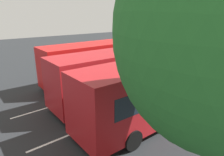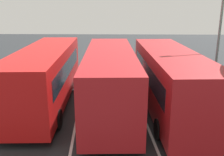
# 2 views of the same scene
# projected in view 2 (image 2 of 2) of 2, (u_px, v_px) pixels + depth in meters

# --- Properties ---
(ground_plane) EXTENTS (74.66, 74.66, 0.00)m
(ground_plane) POSITION_uv_depth(u_px,v_px,m) (109.00, 103.00, 15.09)
(ground_plane) COLOR #232628
(bus_far_left) EXTENTS (10.59, 3.10, 3.24)m
(bus_far_left) POSITION_uv_depth(u_px,v_px,m) (170.00, 78.00, 13.79)
(bus_far_left) COLOR #AD191E
(bus_far_left) RESTS_ON ground
(bus_center_left) EXTENTS (10.57, 3.01, 3.24)m
(bus_center_left) POSITION_uv_depth(u_px,v_px,m) (110.00, 77.00, 13.97)
(bus_center_left) COLOR #AD191E
(bus_center_left) RESTS_ON ground
(bus_center_right) EXTENTS (10.58, 3.05, 3.24)m
(bus_center_right) POSITION_uv_depth(u_px,v_px,m) (46.00, 74.00, 14.69)
(bus_center_right) COLOR red
(bus_center_right) RESTS_ON ground
(pedestrian) EXTENTS (0.33, 0.33, 1.66)m
(pedestrian) POSITION_uv_depth(u_px,v_px,m) (143.00, 59.00, 22.49)
(pedestrian) COLOR #232833
(pedestrian) RESTS_ON ground
(street_lamp) EXTENTS (1.04, 2.53, 8.17)m
(street_lamp) POSITION_uv_depth(u_px,v_px,m) (218.00, 20.00, 15.97)
(street_lamp) COLOR gray
(street_lamp) RESTS_ON ground
(lane_stripe_outer_left) EXTENTS (15.79, 1.38, 0.01)m
(lane_stripe_outer_left) POSITION_uv_depth(u_px,v_px,m) (138.00, 103.00, 15.05)
(lane_stripe_outer_left) COLOR silver
(lane_stripe_outer_left) RESTS_ON ground
(lane_stripe_inner_left) EXTENTS (15.79, 1.38, 0.01)m
(lane_stripe_inner_left) POSITION_uv_depth(u_px,v_px,m) (80.00, 102.00, 15.13)
(lane_stripe_inner_left) COLOR silver
(lane_stripe_inner_left) RESTS_ON ground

